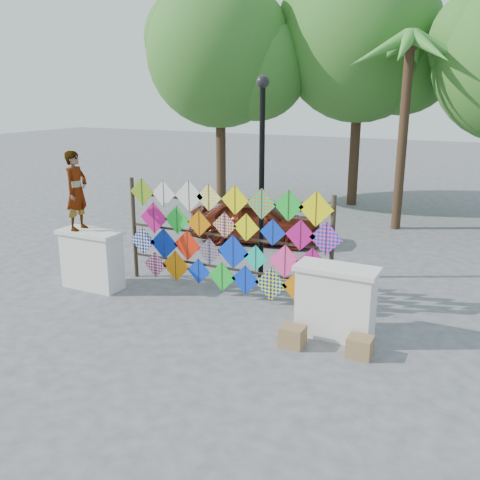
# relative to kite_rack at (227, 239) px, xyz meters

# --- Properties ---
(ground) EXTENTS (80.00, 80.00, 0.00)m
(ground) POSITION_rel_kite_rack_xyz_m (-0.10, -0.73, -1.20)
(ground) COLOR gray
(ground) RESTS_ON ground
(parapet_left) EXTENTS (1.40, 0.65, 1.28)m
(parapet_left) POSITION_rel_kite_rack_xyz_m (-2.80, -0.93, -0.55)
(parapet_left) COLOR white
(parapet_left) RESTS_ON ground
(parapet_right) EXTENTS (1.40, 0.65, 1.28)m
(parapet_right) POSITION_rel_kite_rack_xyz_m (2.60, -0.93, -0.55)
(parapet_right) COLOR white
(parapet_right) RESTS_ON ground
(kite_rack) EXTENTS (4.92, 0.24, 2.37)m
(kite_rack) POSITION_rel_kite_rack_xyz_m (0.00, 0.00, 0.00)
(kite_rack) COLOR #2F271A
(kite_rack) RESTS_ON ground
(tree_west) EXTENTS (5.85, 5.20, 8.01)m
(tree_west) POSITION_rel_kite_rack_xyz_m (-4.50, 8.30, 4.18)
(tree_west) COLOR #3F261B
(tree_west) RESTS_ON ground
(tree_mid) EXTENTS (6.30, 5.60, 8.61)m
(tree_mid) POSITION_rel_kite_rack_xyz_m (0.01, 10.30, 4.57)
(tree_mid) COLOR #3F261B
(tree_mid) RESTS_ON ground
(palm_tree) EXTENTS (3.62, 3.62, 5.83)m
(palm_tree) POSITION_rel_kite_rack_xyz_m (2.10, 7.27, 3.75)
(palm_tree) COLOR #3F261B
(palm_tree) RESTS_ON ground
(vendor_woman) EXTENTS (0.47, 0.65, 1.67)m
(vendor_woman) POSITION_rel_kite_rack_xyz_m (-3.07, -0.93, 0.91)
(vendor_woman) COLOR #99999E
(vendor_woman) RESTS_ON parapet_left
(sedan) EXTENTS (3.90, 2.23, 1.25)m
(sedan) POSITION_rel_kite_rack_xyz_m (-1.15, 3.96, -0.58)
(sedan) COLOR #5D1C10
(sedan) RESTS_ON ground
(lamppost) EXTENTS (0.28, 0.28, 4.46)m
(lamppost) POSITION_rel_kite_rack_xyz_m (0.20, 1.27, 1.49)
(lamppost) COLOR black
(lamppost) RESTS_ON ground
(cardboard_box_near) EXTENTS (0.39, 0.35, 0.35)m
(cardboard_box_near) POSITION_rel_kite_rack_xyz_m (2.09, -1.59, -1.03)
(cardboard_box_near) COLOR #8E6244
(cardboard_box_near) RESTS_ON ground
(cardboard_box_far) EXTENTS (0.39, 0.36, 0.33)m
(cardboard_box_far) POSITION_rel_kite_rack_xyz_m (3.19, -1.44, -1.04)
(cardboard_box_far) COLOR #8E6244
(cardboard_box_far) RESTS_ON ground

